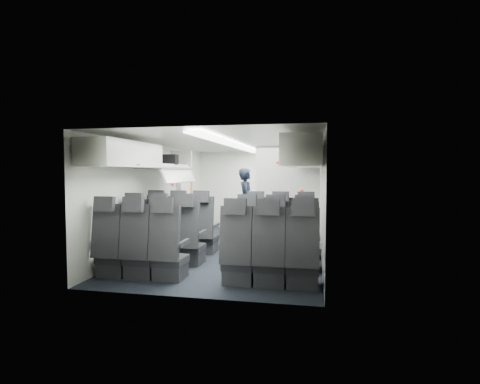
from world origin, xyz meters
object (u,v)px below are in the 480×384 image
at_px(seat_row_front, 230,234).
at_px(boarding_door, 185,196).
at_px(flight_attendant, 246,201).
at_px(carry_on_bag, 169,160).
at_px(seat_row_rear, 202,254).
at_px(galley_unit, 291,195).
at_px(seat_row_mid, 218,243).

xyz_separation_m(seat_row_front, boarding_door, (-1.64, 2.09, 0.55)).
bearing_deg(seat_row_front, flight_attendant, 92.97).
bearing_deg(carry_on_bag, flight_attendant, 52.96).
distance_m(seat_row_rear, galley_unit, 5.17).
bearing_deg(carry_on_bag, seat_row_front, -19.32).
distance_m(seat_row_rear, boarding_door, 4.25).
xyz_separation_m(seat_row_rear, flight_attendant, (-0.12, 4.13, 0.43)).
relative_size(boarding_door, carry_on_bag, 5.15).
distance_m(seat_row_mid, boarding_door, 3.45).
bearing_deg(galley_unit, seat_row_mid, -102.88).
xyz_separation_m(seat_row_rear, boarding_door, (-1.64, 3.89, 0.55)).
distance_m(seat_row_front, seat_row_mid, 0.90).
relative_size(seat_row_rear, flight_attendant, 1.99).
relative_size(seat_row_mid, boarding_door, 1.79).
height_order(seat_row_rear, flight_attendant, flight_attendant).
distance_m(galley_unit, boarding_door, 2.84).
xyz_separation_m(seat_row_mid, boarding_door, (-1.64, 2.99, 0.55)).
height_order(flight_attendant, carry_on_bag, carry_on_bag).
bearing_deg(galley_unit, flight_attendant, -139.29).
bearing_deg(boarding_door, galley_unit, 24.28).
height_order(seat_row_rear, carry_on_bag, carry_on_bag).
relative_size(seat_row_front, flight_attendant, 1.99).
relative_size(seat_row_mid, flight_attendant, 1.99).
bearing_deg(galley_unit, seat_row_rear, -100.65).
bearing_deg(seat_row_front, carry_on_bag, 164.68).
bearing_deg(seat_row_mid, seat_row_front, 90.00).
bearing_deg(seat_row_mid, carry_on_bag, 137.34).
distance_m(seat_row_front, boarding_door, 2.71).
bearing_deg(galley_unit, carry_on_bag, -129.16).
distance_m(seat_row_rear, carry_on_bag, 2.95).
height_order(seat_row_rear, boarding_door, boarding_door).
height_order(boarding_door, flight_attendant, boarding_door).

